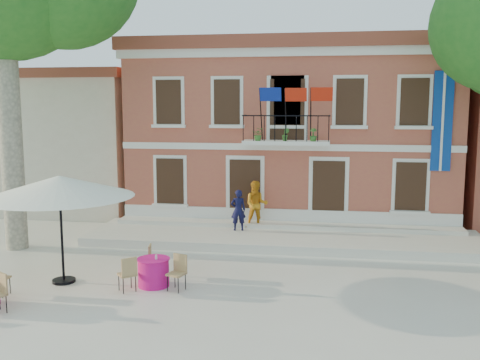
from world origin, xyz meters
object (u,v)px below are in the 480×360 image
patio_umbrella (59,187)px  cafe_table_1 (154,271)px  pedestrian_orange (256,205)px  pedestrian_navy (238,210)px

patio_umbrella → cafe_table_1: patio_umbrella is taller
cafe_table_1 → pedestrian_orange: bearing=71.2°
patio_umbrella → cafe_table_1: (2.58, 0.07, -2.26)m
patio_umbrella → pedestrian_navy: bearing=54.4°
patio_umbrella → cafe_table_1: 3.43m
pedestrian_orange → cafe_table_1: 6.45m
patio_umbrella → cafe_table_1: bearing=1.5°
pedestrian_orange → pedestrian_navy: bearing=-148.8°
pedestrian_navy → cafe_table_1: (-1.45, -5.56, -0.63)m
pedestrian_navy → cafe_table_1: size_ratio=0.83×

